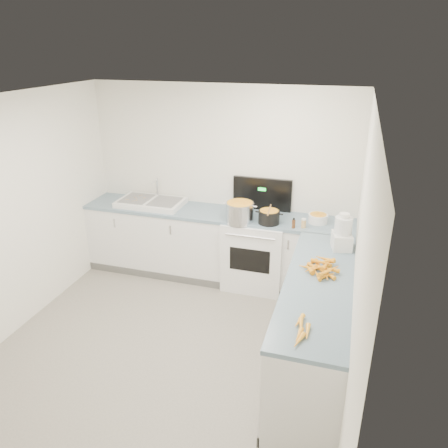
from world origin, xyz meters
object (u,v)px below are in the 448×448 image
(mixing_bowl, at_px, (318,219))
(spice_jar, at_px, (304,224))
(steel_pot, at_px, (240,212))
(extract_bottle, at_px, (294,224))
(stove, at_px, (256,251))
(sink, at_px, (151,202))
(black_pot, at_px, (269,218))
(food_processor, at_px, (342,234))

(mixing_bowl, distance_m, spice_jar, 0.25)
(steel_pot, xyz_separation_m, spice_jar, (0.77, 0.01, -0.06))
(extract_bottle, bearing_deg, stove, 156.26)
(sink, distance_m, extract_bottle, 1.95)
(black_pot, bearing_deg, stove, 139.93)
(sink, xyz_separation_m, black_pot, (1.63, -0.17, 0.03))
(stove, relative_size, sink, 1.58)
(steel_pot, distance_m, food_processor, 1.30)
(mixing_bowl, bearing_deg, black_pot, -161.40)
(sink, bearing_deg, extract_bottle, -6.78)
(extract_bottle, bearing_deg, food_processor, -35.46)
(stove, distance_m, mixing_bowl, 0.91)
(steel_pot, bearing_deg, food_processor, -19.79)
(stove, distance_m, sink, 1.54)
(mixing_bowl, xyz_separation_m, food_processor, (0.31, -0.65, 0.12))
(steel_pot, distance_m, spice_jar, 0.78)
(stove, height_order, spice_jar, stove)
(black_pot, xyz_separation_m, mixing_bowl, (0.56, 0.19, -0.02))
(stove, relative_size, food_processor, 3.45)
(spice_jar, height_order, food_processor, food_processor)
(food_processor, bearing_deg, sink, 165.84)
(mixing_bowl, bearing_deg, food_processor, -64.84)
(mixing_bowl, relative_size, extract_bottle, 2.27)
(black_pot, relative_size, food_processor, 0.64)
(stove, distance_m, spice_jar, 0.81)
(stove, bearing_deg, black_pot, -40.07)
(steel_pot, bearing_deg, mixing_bowl, 12.84)
(stove, distance_m, steel_pot, 0.62)
(stove, bearing_deg, steel_pot, -135.06)
(extract_bottle, distance_m, food_processor, 0.70)
(mixing_bowl, bearing_deg, steel_pot, -167.16)
(sink, relative_size, steel_pot, 2.49)
(stove, xyz_separation_m, mixing_bowl, (0.74, 0.04, 0.52))
(sink, xyz_separation_m, steel_pot, (1.28, -0.19, 0.07))
(extract_bottle, bearing_deg, steel_pot, 176.50)
(spice_jar, distance_m, food_processor, 0.65)
(stove, distance_m, black_pot, 0.59)
(mixing_bowl, relative_size, food_processor, 0.58)
(sink, xyz_separation_m, extract_bottle, (1.94, -0.23, 0.01))
(mixing_bowl, distance_m, food_processor, 0.73)
(sink, relative_size, food_processor, 2.18)
(extract_bottle, relative_size, food_processor, 0.26)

